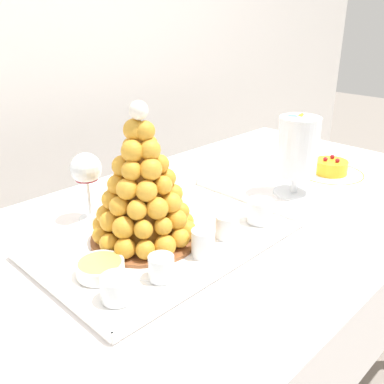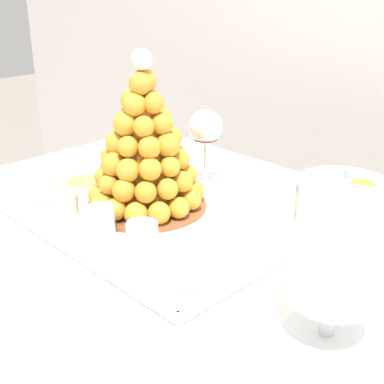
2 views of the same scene
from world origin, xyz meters
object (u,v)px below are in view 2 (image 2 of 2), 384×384
(dessert_cup_mid_left, at_px, (65,206))
(creme_brulee_ramekin, at_px, (86,186))
(dessert_cup_mid_right, at_px, (142,239))
(dessert_cup_right, at_px, (188,265))
(serving_tray, at_px, (147,219))
(wine_glass, at_px, (205,130))
(croquembouche, at_px, (144,150))
(macaron_goblet, at_px, (337,246))
(dessert_cup_centre, at_px, (101,223))
(dessert_cup_left, at_px, (43,191))

(dessert_cup_mid_left, bearing_deg, creme_brulee_ramekin, 127.46)
(dessert_cup_mid_right, height_order, dessert_cup_right, dessert_cup_right)
(creme_brulee_ramekin, bearing_deg, dessert_cup_right, -12.04)
(serving_tray, xyz_separation_m, wine_glass, (-0.06, 0.22, 0.12))
(dessert_cup_right, bearing_deg, wine_glass, 130.62)
(dessert_cup_right, bearing_deg, croquembouche, 152.94)
(creme_brulee_ramekin, height_order, macaron_goblet, macaron_goblet)
(croquembouche, bearing_deg, dessert_cup_mid_right, -41.79)
(serving_tray, xyz_separation_m, dessert_cup_right, (0.22, -0.10, 0.03))
(dessert_cup_mid_right, relative_size, creme_brulee_ramekin, 0.58)
(dessert_cup_mid_right, relative_size, dessert_cup_right, 0.87)
(dessert_cup_right, relative_size, creme_brulee_ramekin, 0.66)
(dessert_cup_centre, distance_m, creme_brulee_ramekin, 0.22)
(macaron_goblet, xyz_separation_m, wine_glass, (-0.50, 0.28, -0.01))
(dessert_cup_mid_right, distance_m, creme_brulee_ramekin, 0.30)
(dessert_cup_left, bearing_deg, macaron_goblet, 3.89)
(serving_tray, height_order, dessert_cup_right, dessert_cup_right)
(dessert_cup_mid_left, relative_size, wine_glass, 0.29)
(croquembouche, height_order, dessert_cup_centre, croquembouche)
(creme_brulee_ramekin, height_order, wine_glass, wine_glass)
(croquembouche, relative_size, macaron_goblet, 1.33)
(dessert_cup_centre, bearing_deg, dessert_cup_mid_left, -179.48)
(serving_tray, distance_m, dessert_cup_mid_left, 0.16)
(macaron_goblet, bearing_deg, wine_glass, 150.72)
(dessert_cup_centre, height_order, dessert_cup_mid_right, dessert_cup_centre)
(dessert_cup_mid_left, distance_m, dessert_cup_centre, 0.12)
(dessert_cup_right, xyz_separation_m, macaron_goblet, (0.22, 0.04, 0.11))
(croquembouche, distance_m, dessert_cup_centre, 0.18)
(croquembouche, xyz_separation_m, dessert_cup_left, (-0.17, -0.13, -0.10))
(croquembouche, bearing_deg, dessert_cup_right, -27.06)
(serving_tray, relative_size, dessert_cup_centre, 9.84)
(wine_glass, bearing_deg, dessert_cup_mid_right, -63.30)
(serving_tray, bearing_deg, croquembouche, 140.78)
(dessert_cup_centre, xyz_separation_m, dessert_cup_mid_right, (0.10, 0.02, -0.00))
(dessert_cup_mid_left, bearing_deg, macaron_goblet, 5.43)
(dessert_cup_centre, relative_size, wine_glass, 0.34)
(serving_tray, bearing_deg, dessert_cup_mid_right, -42.75)
(serving_tray, xyz_separation_m, dessert_cup_centre, (0.00, -0.11, 0.03))
(dessert_cup_mid_left, relative_size, macaron_goblet, 0.21)
(wine_glass, bearing_deg, dessert_cup_right, -49.38)
(dessert_cup_mid_right, height_order, creme_brulee_ramekin, dessert_cup_mid_right)
(macaron_goblet, bearing_deg, dessert_cup_left, -176.11)
(dessert_cup_left, height_order, wine_glass, wine_glass)
(serving_tray, xyz_separation_m, macaron_goblet, (0.44, -0.06, 0.13))
(dessert_cup_mid_right, height_order, wine_glass, wine_glass)
(serving_tray, height_order, dessert_cup_left, dessert_cup_left)
(serving_tray, height_order, creme_brulee_ramekin, creme_brulee_ramekin)
(croquembouche, bearing_deg, macaron_goblet, -10.51)
(dessert_cup_right, height_order, wine_glass, wine_glass)
(croquembouche, distance_m, creme_brulee_ramekin, 0.19)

